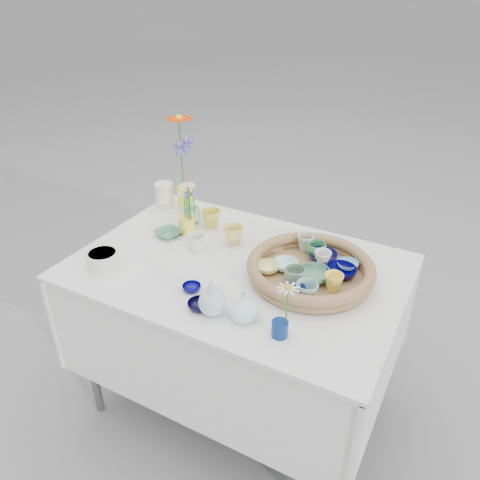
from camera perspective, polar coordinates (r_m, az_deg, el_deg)
The scene contains 34 objects.
ground at distance 2.33m, azimuth -0.25°, elevation -19.07°, with size 80.00×80.00×0.00m, color gray.
display_table at distance 2.33m, azimuth -0.25°, elevation -19.07°, with size 1.26×0.86×0.77m, color white, non-canonical shape.
wicker_tray at distance 1.75m, azimuth 8.57°, elevation -3.63°, with size 0.47×0.47×0.08m, color brown, non-canonical shape.
tray_ceramic_0 at distance 1.84m, azimuth 10.04°, elevation -2.02°, with size 0.11×0.11×0.04m, color #130D48.
tray_ceramic_1 at distance 1.77m, azimuth 12.23°, elevation -3.79°, with size 0.11×0.11×0.03m, color #030043.
tray_ceramic_2 at distance 1.68m, azimuth 11.33°, elevation -5.05°, with size 0.07×0.07×0.06m, color #FFDF4E.
tray_ceramic_3 at distance 1.73m, azimuth 8.97°, elevation -4.28°, with size 0.12×0.12×0.04m, color #4B8467.
tray_ceramic_4 at distance 1.69m, azimuth 6.70°, elevation -4.38°, with size 0.08×0.08×0.06m, color gray.
tray_ceramic_5 at distance 1.78m, azimuth 5.57°, elevation -3.08°, with size 0.10×0.10×0.03m, color silver.
tray_ceramic_6 at distance 1.90m, azimuth 8.01°, elevation -0.29°, with size 0.07×0.07×0.07m, color #ACD0C7.
tray_ceramic_7 at distance 1.80m, azimuth 10.02°, elevation -2.27°, with size 0.07×0.07×0.06m, color silver.
tray_ceramic_8 at distance 1.82m, azimuth 12.99°, elevation -2.99°, with size 0.08×0.08×0.03m, color #96E1FC.
tray_ceramic_9 at distance 1.61m, azimuth 6.90°, elevation -6.47°, with size 0.06×0.06×0.06m, color navy.
tray_ceramic_10 at distance 1.76m, azimuth 3.37°, elevation -3.40°, with size 0.09×0.09×0.03m, color #FEFE94.
tray_ceramic_11 at distance 1.61m, azimuth 8.15°, elevation -6.32°, with size 0.08×0.08×0.07m, color #8AB6A5.
tray_ceramic_12 at distance 1.86m, azimuth 9.28°, elevation -1.23°, with size 0.08×0.08×0.06m, color #449D60.
loose_ceramic_0 at distance 2.09m, azimuth -3.52°, elevation 2.63°, with size 0.09×0.09×0.08m, color yellow.
loose_ceramic_1 at distance 1.95m, azimuth -0.80°, elevation 0.60°, with size 0.09×0.09×0.08m, color #DBD264.
loose_ceramic_2 at distance 2.05m, azimuth -8.76°, elevation 0.81°, with size 0.11×0.11×0.03m, color #468666.
loose_ceramic_3 at distance 1.92m, azimuth -5.35°, elevation -0.35°, with size 0.07×0.07×0.07m, color silver.
loose_ceramic_4 at distance 1.70m, azimuth -5.92°, elevation -5.81°, with size 0.07×0.07×0.02m, color #040161.
loose_ceramic_5 at distance 2.14m, azimuth -6.06°, elevation 3.01°, with size 0.09×0.09×0.07m, color #B0E0C9.
loose_ceramic_6 at distance 1.61m, azimuth -4.92°, elevation -7.95°, with size 0.08×0.08×0.03m, color black.
fluted_bowl at distance 1.88m, azimuth -16.34°, elevation -2.34°, with size 0.12×0.12×0.07m, color silver, non-canonical shape.
bud_vase_paleblue at distance 1.55m, azimuth -3.41°, elevation -6.86°, with size 0.09×0.09×0.14m, color silver, non-canonical shape.
bud_vase_seafoam at distance 1.53m, azimuth 0.42°, elevation -8.06°, with size 0.10×0.10×0.11m, color silver.
bud_vase_cobalt at distance 1.49m, azimuth 4.87°, elevation -10.73°, with size 0.05×0.05×0.05m, color navy.
single_daisy at distance 1.44m, azimuth 5.75°, elevation -7.91°, with size 0.08×0.08×0.15m, color silver, non-canonical shape.
tall_vase_yellow at distance 2.21m, azimuth -6.66°, elevation 4.90°, with size 0.07×0.07×0.14m, color #FFF035.
gerbera at distance 2.14m, azimuth -7.20°, elevation 10.43°, with size 0.13×0.13×0.33m, color #EE3600, non-canonical shape.
hydrangea at distance 2.17m, azimuth -7.03°, elevation 8.91°, with size 0.07×0.07×0.26m, color #604EA8, non-canonical shape.
white_pitcher at distance 2.30m, azimuth -9.19°, elevation 5.45°, with size 0.13×0.09×0.12m, color white, non-canonical shape.
daisy_cup at distance 2.06m, azimuth -6.52°, elevation 1.87°, with size 0.07×0.07×0.07m, color yellow.
daisy_posy at distance 1.99m, azimuth -6.36°, elevation 4.84°, with size 0.08×0.08×0.17m, color white, non-canonical shape.
Camera 1 is at (0.74, -1.34, 1.76)m, focal length 35.00 mm.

